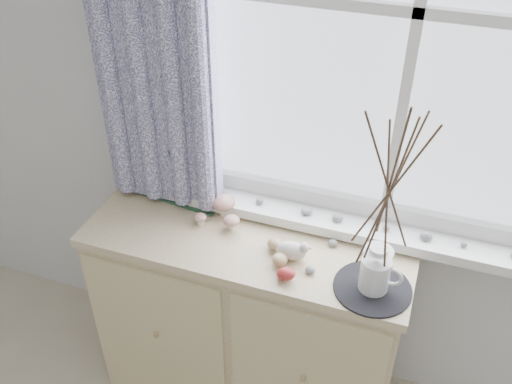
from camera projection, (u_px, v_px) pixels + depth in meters
sideboard at (248, 318)px, 2.30m from camera, size 1.20×0.45×0.85m
botanical_book at (176, 176)px, 2.15m from camera, size 0.38×0.17×0.26m
toadstool_cluster at (222, 209)px, 2.11m from camera, size 0.18×0.15×0.09m
wooden_eggs at (280, 259)px, 1.93m from camera, size 0.13×0.17×0.07m
songbird_figurine at (291, 250)px, 1.95m from camera, size 0.15×0.08×0.07m
crocheted_doily at (372, 288)px, 1.85m from camera, size 0.25×0.25×0.01m
twig_pitcher at (390, 184)px, 1.60m from camera, size 0.29×0.29×0.73m
sideboard_pebbles at (337, 255)px, 1.96m from camera, size 0.33×0.23×0.02m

